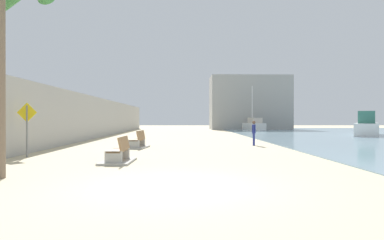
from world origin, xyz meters
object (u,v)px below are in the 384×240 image
at_px(pedestrian_sign, 27,123).
at_px(bench_near, 119,156).
at_px(person_walking, 254,131).
at_px(boat_outer, 253,125).
at_px(boat_mid_bay, 367,127).
at_px(bench_far, 137,144).

bearing_deg(pedestrian_sign, bench_near, -24.48).
xyz_separation_m(person_walking, pedestrian_sign, (-11.03, -6.27, 0.59)).
xyz_separation_m(boat_outer, boat_mid_bay, (7.73, -16.48, 0.17)).
bearing_deg(pedestrian_sign, bench_far, 48.65).
bearing_deg(bench_near, pedestrian_sign, 155.52).
xyz_separation_m(bench_far, person_walking, (6.92, 1.60, 0.64)).
height_order(bench_near, pedestrian_sign, pedestrian_sign).
height_order(person_walking, pedestrian_sign, pedestrian_sign).
bearing_deg(bench_far, pedestrian_sign, -131.35).
bearing_deg(bench_far, boat_outer, 67.45).
distance_m(boat_outer, pedestrian_sign, 38.52).
distance_m(boat_outer, boat_mid_bay, 18.20).
bearing_deg(bench_far, bench_near, -88.62).
height_order(bench_far, boat_mid_bay, boat_mid_bay).
relative_size(bench_near, boat_outer, 0.34).
bearing_deg(boat_outer, boat_mid_bay, -64.89).
bearing_deg(person_walking, bench_far, -166.98).
bearing_deg(boat_mid_bay, bench_near, -134.78).
relative_size(boat_outer, pedestrian_sign, 2.70).
bearing_deg(boat_mid_bay, pedestrian_sign, -143.10).
xyz_separation_m(bench_near, boat_mid_bay, (20.05, 20.21, 0.66)).
bearing_deg(bench_far, person_walking, 13.02).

